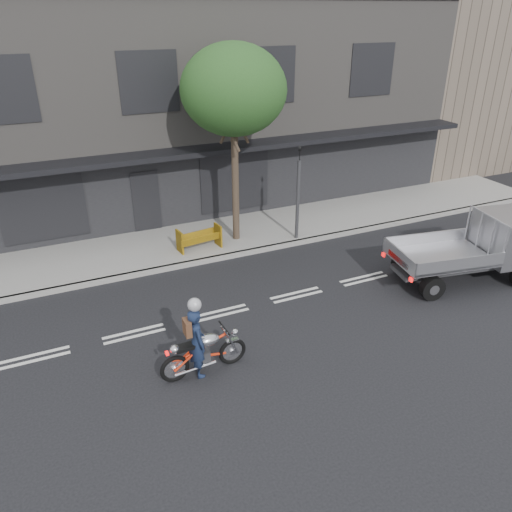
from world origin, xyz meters
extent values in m
plane|color=black|center=(0.00, 0.00, 0.00)|extent=(80.00, 80.00, 0.00)
cube|color=gray|center=(0.00, 4.70, 0.07)|extent=(32.00, 3.20, 0.15)
cube|color=gray|center=(0.00, 3.10, 0.07)|extent=(32.00, 0.20, 0.15)
cube|color=slate|center=(0.00, 11.30, 4.00)|extent=(26.00, 10.00, 8.00)
cube|color=brown|center=(20.00, 11.30, 5.00)|extent=(14.00, 10.00, 10.00)
cylinder|color=#382B21|center=(2.20, 4.20, 2.00)|extent=(0.24, 0.24, 4.00)
ellipsoid|color=#20461A|center=(2.20, 4.20, 5.30)|extent=(3.40, 3.40, 2.89)
cylinder|color=#2D2D30|center=(4.20, 3.35, 1.50)|extent=(0.12, 0.12, 3.00)
imported|color=black|center=(4.20, 3.35, 3.25)|extent=(0.08, 0.10, 0.50)
torus|color=black|center=(-1.91, -2.20, 0.33)|extent=(0.69, 0.13, 0.69)
torus|color=black|center=(-0.49, -2.14, 0.33)|extent=(0.69, 0.13, 0.69)
cube|color=#2D2D30|center=(-1.25, -2.17, 0.44)|extent=(0.36, 0.26, 0.28)
ellipsoid|color=silver|center=(-1.09, -2.16, 0.85)|extent=(0.57, 0.34, 0.28)
cube|color=black|center=(-1.58, -2.18, 0.83)|extent=(0.56, 0.26, 0.09)
cylinder|color=black|center=(-0.67, -2.14, 1.05)|extent=(0.07, 0.61, 0.04)
imported|color=#16223F|center=(-1.35, -2.17, 0.86)|extent=(0.44, 0.65, 1.73)
cylinder|color=black|center=(5.86, -1.80, 0.37)|extent=(0.77, 0.39, 0.73)
cylinder|color=black|center=(6.13, -0.19, 0.37)|extent=(0.77, 0.39, 0.73)
cylinder|color=black|center=(9.17, -0.70, 0.37)|extent=(0.77, 0.39, 0.73)
cube|color=#2D2D30|center=(7.51, -1.25, 0.53)|extent=(4.52, 1.69, 0.13)
cube|color=#9F9EA3|center=(8.98, -1.50, 1.30)|extent=(1.90, 1.98, 1.44)
cube|color=black|center=(8.98, -1.50, 1.71)|extent=(1.69, 1.85, 0.53)
cube|color=silver|center=(6.71, -1.11, 0.88)|extent=(3.16, 2.33, 0.10)
camera|label=1|loc=(-3.90, -11.08, 7.62)|focal=35.00mm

